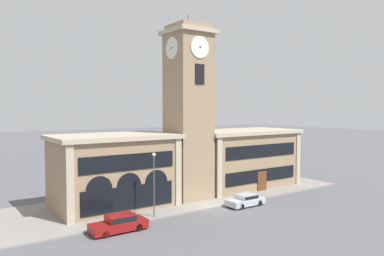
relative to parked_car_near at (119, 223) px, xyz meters
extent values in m
plane|color=#56565B|center=(11.30, 1.11, -0.76)|extent=(300.00, 300.00, 0.00)
cube|color=gray|center=(11.30, 7.16, -0.68)|extent=(41.80, 12.10, 0.15)
cube|color=#937A5B|center=(11.30, 6.09, 8.63)|extent=(4.31, 4.31, 18.77)
cube|color=tan|center=(11.30, 6.09, 18.24)|extent=(5.01, 5.01, 0.45)
cube|color=#937A5B|center=(11.30, 6.09, 18.76)|extent=(3.96, 3.96, 0.60)
cylinder|color=#4C4C51|center=(11.30, 6.09, 19.66)|extent=(0.10, 0.10, 1.20)
cylinder|color=silver|center=(11.30, 3.89, 16.31)|extent=(2.40, 0.10, 2.40)
cylinder|color=black|center=(11.30, 3.82, 16.31)|extent=(0.19, 0.04, 0.19)
cylinder|color=silver|center=(9.10, 6.09, 16.31)|extent=(0.10, 2.40, 2.40)
cylinder|color=black|center=(9.03, 6.09, 16.31)|extent=(0.04, 0.19, 0.19)
cube|color=black|center=(11.30, 3.90, 13.41)|extent=(1.21, 0.10, 2.20)
cube|color=#937A5B|center=(2.80, 7.57, 2.88)|extent=(12.10, 7.28, 7.27)
cube|color=tan|center=(2.80, 7.57, 6.74)|extent=(12.80, 7.98, 0.45)
cube|color=tan|center=(-2.90, 3.88, 2.88)|extent=(0.70, 0.16, 7.27)
cube|color=tan|center=(8.50, 3.88, 2.88)|extent=(0.70, 0.16, 7.27)
cube|color=black|center=(2.80, 3.90, 4.48)|extent=(9.92, 0.10, 1.60)
cube|color=black|center=(2.80, 3.90, 0.99)|extent=(9.68, 0.10, 2.33)
cylinder|color=black|center=(-0.23, 3.89, 2.15)|extent=(2.56, 0.06, 2.56)
cylinder|color=black|center=(2.80, 3.89, 2.15)|extent=(2.56, 0.06, 2.56)
cylinder|color=black|center=(5.83, 3.89, 2.15)|extent=(2.56, 0.06, 2.56)
cube|color=#937A5B|center=(20.98, 7.57, 2.81)|extent=(14.45, 7.28, 7.13)
cube|color=tan|center=(20.98, 7.57, 6.60)|extent=(15.15, 7.98, 0.45)
cube|color=tan|center=(14.11, 3.88, 2.81)|extent=(0.70, 0.16, 7.13)
cube|color=tan|center=(27.86, 3.88, 2.81)|extent=(0.70, 0.16, 7.13)
cube|color=black|center=(20.98, 3.90, 4.38)|extent=(11.85, 0.10, 1.57)
cube|color=#5B3319|center=(20.98, 3.89, 0.53)|extent=(1.50, 0.12, 2.57)
cube|color=black|center=(20.98, 3.90, 1.30)|extent=(11.85, 0.10, 1.60)
cube|color=maroon|center=(-0.07, 0.00, -0.23)|extent=(4.82, 1.88, 0.72)
cube|color=maroon|center=(0.12, 0.00, 0.42)|extent=(2.31, 1.69, 0.57)
cube|color=black|center=(0.12, 0.00, 0.42)|extent=(2.22, 1.73, 0.43)
cylinder|color=black|center=(-1.56, -0.83, -0.45)|extent=(0.62, 0.22, 0.62)
cylinder|color=black|center=(-1.56, 0.83, -0.45)|extent=(0.62, 0.22, 0.62)
cylinder|color=black|center=(1.42, -0.83, -0.45)|extent=(0.62, 0.22, 0.62)
cylinder|color=black|center=(1.42, 0.83, -0.45)|extent=(0.62, 0.22, 0.62)
cube|color=#B2B7C1|center=(14.47, 0.00, -0.27)|extent=(4.22, 1.89, 0.64)
cube|color=#B2B7C1|center=(14.64, 0.00, 0.28)|extent=(2.03, 1.70, 0.45)
cube|color=black|center=(14.64, 0.00, 0.28)|extent=(1.95, 1.74, 0.34)
cylinder|color=black|center=(13.17, -0.84, -0.44)|extent=(0.63, 0.22, 0.63)
cylinder|color=black|center=(13.17, 0.84, -0.44)|extent=(0.63, 0.22, 0.63)
cylinder|color=black|center=(15.78, -0.84, -0.44)|extent=(0.63, 0.22, 0.63)
cylinder|color=black|center=(15.78, 0.84, -0.44)|extent=(0.63, 0.22, 0.63)
cylinder|color=#4C4C51|center=(4.33, 1.72, 2.27)|extent=(0.12, 0.12, 5.74)
sphere|color=silver|center=(4.33, 1.72, 5.32)|extent=(0.36, 0.36, 0.36)
camera|label=1|loc=(-12.88, -29.07, 9.69)|focal=35.00mm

